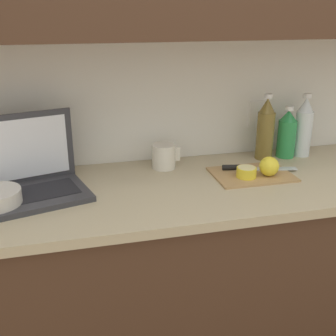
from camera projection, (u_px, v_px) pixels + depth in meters
counter_unit at (247, 271)px, 1.83m from camera, size 2.29×0.63×0.89m
laptop at (31, 176)px, 1.51m from camera, size 0.42×0.35×0.28m
cutting_board at (252, 174)px, 1.70m from camera, size 0.31×0.23×0.01m
knife at (246, 168)px, 1.73m from camera, size 0.31×0.09×0.02m
lemon_half_cut at (247, 172)px, 1.65m from camera, size 0.08×0.08×0.04m
lemon_whole_beside at (269, 166)px, 1.66m from camera, size 0.08×0.08×0.08m
bottle_green_soda at (304, 128)px, 1.89m from camera, size 0.08×0.08×0.28m
bottle_oil_tall at (287, 134)px, 1.88m from camera, size 0.08×0.08×0.23m
bottle_water_clear at (265, 130)px, 1.84m from camera, size 0.08×0.08×0.29m
measuring_cup at (164, 156)px, 1.76m from camera, size 0.12×0.10×0.10m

